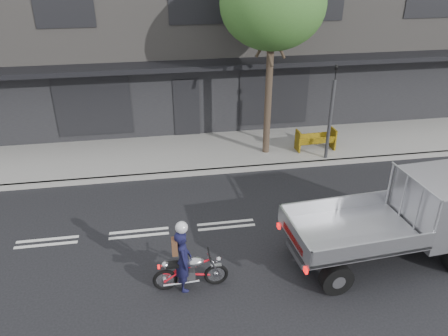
% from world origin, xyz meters
% --- Properties ---
extents(ground, '(80.00, 80.00, 0.00)m').
position_xyz_m(ground, '(0.00, 0.00, 0.00)').
color(ground, black).
rests_on(ground, ground).
extents(sidewalk, '(32.00, 3.20, 0.15)m').
position_xyz_m(sidewalk, '(0.00, 4.70, 0.07)').
color(sidewalk, gray).
rests_on(sidewalk, ground).
extents(kerb, '(32.00, 0.20, 0.15)m').
position_xyz_m(kerb, '(0.00, 3.10, 0.07)').
color(kerb, gray).
rests_on(kerb, ground).
extents(building_main, '(26.00, 10.00, 8.00)m').
position_xyz_m(building_main, '(0.00, 11.30, 4.00)').
color(building_main, slate).
rests_on(building_main, ground).
extents(street_tree, '(3.40, 3.40, 6.74)m').
position_xyz_m(street_tree, '(2.20, 4.20, 5.28)').
color(street_tree, '#382B21').
rests_on(street_tree, ground).
extents(traffic_light_pole, '(0.12, 0.12, 3.50)m').
position_xyz_m(traffic_light_pole, '(4.20, 3.35, 1.65)').
color(traffic_light_pole, '#2D2D30').
rests_on(traffic_light_pole, ground).
extents(motorcycle, '(1.73, 0.50, 0.89)m').
position_xyz_m(motorcycle, '(-1.20, -2.27, 0.46)').
color(motorcycle, black).
rests_on(motorcycle, ground).
extents(rider, '(0.37, 0.56, 1.53)m').
position_xyz_m(rider, '(-1.35, -2.27, 0.77)').
color(rider, '#131335').
rests_on(rider, ground).
extents(flatbed_ute, '(4.83, 2.26, 2.18)m').
position_xyz_m(flatbed_ute, '(4.59, -1.94, 1.24)').
color(flatbed_ute, black).
rests_on(flatbed_ute, ground).
extents(construction_barrier, '(1.49, 0.66, 0.82)m').
position_xyz_m(construction_barrier, '(4.05, 3.87, 0.56)').
color(construction_barrier, '#EDB60C').
rests_on(construction_barrier, sidewalk).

